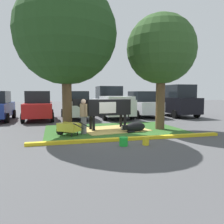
{
  "coord_description": "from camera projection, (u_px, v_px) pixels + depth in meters",
  "views": [
    {
      "loc": [
        -2.53,
        -9.47,
        1.92
      ],
      "look_at": [
        0.49,
        1.88,
        0.9
      ],
      "focal_mm": 36.01,
      "sensor_mm": 36.0,
      "label": 1
    }
  ],
  "objects": [
    {
      "name": "sedan_red",
      "position": [
        39.0,
        106.0,
        15.65
      ],
      "size": [
        2.05,
        4.42,
        2.02
      ],
      "color": "red",
      "rests_on": "ground"
    },
    {
      "name": "hatchback_white",
      "position": [
        142.0,
        104.0,
        18.0
      ],
      "size": [
        2.05,
        4.42,
        2.02
      ],
      "color": "silver",
      "rests_on": "ground"
    },
    {
      "name": "suv_black",
      "position": [
        176.0,
        101.0,
        18.2
      ],
      "size": [
        2.15,
        4.62,
        2.52
      ],
      "color": "black",
      "rests_on": "ground"
    },
    {
      "name": "bucket_green",
      "position": [
        124.0,
        141.0,
        8.09
      ],
      "size": [
        0.34,
        0.34,
        0.31
      ],
      "color": "green",
      "rests_on": "ground"
    },
    {
      "name": "hay_bedding",
      "position": [
        113.0,
        129.0,
        11.58
      ],
      "size": [
        3.57,
        2.92,
        0.04
      ],
      "primitive_type": "cube",
      "rotation": [
        0.0,
        0.0,
        0.18
      ],
      "color": "tan",
      "rests_on": "ground"
    },
    {
      "name": "sedan_silver",
      "position": [
        76.0,
        105.0,
        16.47
      ],
      "size": [
        2.05,
        4.42,
        2.02
      ],
      "color": "silver",
      "rests_on": "ground"
    },
    {
      "name": "shade_tree_left",
      "position": [
        66.0,
        34.0,
        10.37
      ],
      "size": [
        4.73,
        4.73,
        7.01
      ],
      "color": "#4C3823",
      "rests_on": "ground"
    },
    {
      "name": "wheelbarrow",
      "position": [
        69.0,
        127.0,
        9.93
      ],
      "size": [
        1.4,
        1.3,
        0.63
      ],
      "color": "gold",
      "rests_on": "ground"
    },
    {
      "name": "pickup_truck_black",
      "position": [
        112.0,
        103.0,
        17.37
      ],
      "size": [
        2.26,
        5.42,
        2.42
      ],
      "color": "silver",
      "rests_on": "ground"
    },
    {
      "name": "calf_lying",
      "position": [
        135.0,
        127.0,
        10.94
      ],
      "size": [
        1.33,
        0.69,
        0.48
      ],
      "color": "black",
      "rests_on": "ground"
    },
    {
      "name": "shade_tree_right",
      "position": [
        161.0,
        50.0,
        11.44
      ],
      "size": [
        3.53,
        3.53,
        5.9
      ],
      "color": "brown",
      "rests_on": "ground"
    },
    {
      "name": "person_handler",
      "position": [
        84.0,
        115.0,
        10.3
      ],
      "size": [
        0.34,
        0.49,
        1.63
      ],
      "color": "slate",
      "rests_on": "ground"
    },
    {
      "name": "grass_island",
      "position": [
        114.0,
        130.0,
        11.55
      ],
      "size": [
        6.9,
        4.81,
        0.02
      ],
      "primitive_type": "cube",
      "color": "#2D5B23",
      "rests_on": "ground"
    },
    {
      "name": "cow_holstein",
      "position": [
        106.0,
        108.0,
        11.57
      ],
      "size": [
        3.12,
        1.02,
        1.6
      ],
      "color": "black",
      "rests_on": "ground"
    },
    {
      "name": "ground_plane",
      "position": [
        112.0,
        136.0,
        9.93
      ],
      "size": [
        80.0,
        80.0,
        0.0
      ],
      "primitive_type": "plane",
      "color": "#4C4C4F"
    },
    {
      "name": "bucket_yellow",
      "position": [
        146.0,
        141.0,
        8.22
      ],
      "size": [
        0.27,
        0.27,
        0.31
      ],
      "color": "yellow",
      "rests_on": "ground"
    },
    {
      "name": "curb_yellow",
      "position": [
        131.0,
        139.0,
        9.08
      ],
      "size": [
        8.1,
        0.24,
        0.12
      ],
      "primitive_type": "cube",
      "color": "yellow",
      "rests_on": "ground"
    }
  ]
}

